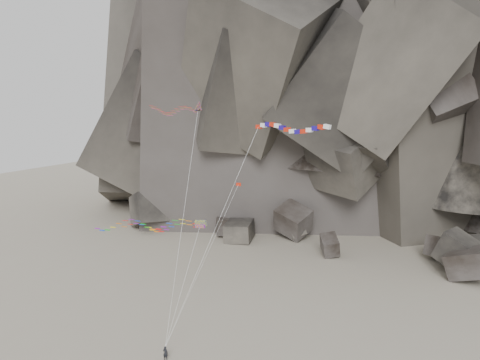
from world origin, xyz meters
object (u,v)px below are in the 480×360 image
at_px(kite_flyer, 165,352).
at_px(pennant_kite, 226,213).
at_px(banner_kite, 290,129).
at_px(parafoil_kite, 143,225).
at_px(delta_kite, 171,110).

distance_m(kite_flyer, pennant_kite, 16.13).
relative_size(banner_kite, parafoil_kite, 1.52).
distance_m(parafoil_kite, pennant_kite, 9.97).
xyz_separation_m(delta_kite, pennant_kite, (8.60, -2.43, -11.45)).
bearing_deg(delta_kite, kite_flyer, -46.21).
bearing_deg(kite_flyer, delta_kite, -71.58).
bearing_deg(kite_flyer, parafoil_kite, -50.24).
distance_m(banner_kite, pennant_kite, 11.84).
bearing_deg(kite_flyer, banner_kite, -141.11).
bearing_deg(banner_kite, delta_kite, -162.81).
relative_size(parafoil_kite, pennant_kite, 0.95).
distance_m(delta_kite, banner_kite, 15.44).
bearing_deg(banner_kite, pennant_kite, -143.76).
distance_m(kite_flyer, delta_kite, 27.76).
height_order(kite_flyer, delta_kite, delta_kite).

